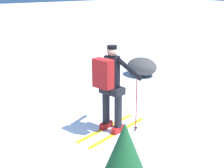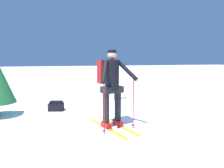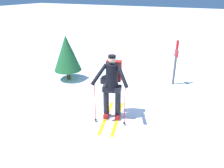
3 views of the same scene
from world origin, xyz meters
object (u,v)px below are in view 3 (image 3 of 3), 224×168
Objects in this scene: dropped_backpack at (107,80)px; pine_tree at (67,53)px; skier at (112,82)px; trail_marker at (176,59)px.

pine_tree reaches higher than dropped_backpack.
skier is at bearing -59.18° from dropped_backpack.
skier is at bearing -108.70° from trail_marker.
dropped_backpack is 2.55m from trail_marker.
dropped_backpack is at bearing 8.92° from pine_tree.
trail_marker reaches higher than dropped_backpack.
pine_tree is (-3.74, -1.29, 0.07)m from trail_marker.
trail_marker is at bearing 71.30° from skier.
trail_marker is (2.17, 1.04, 0.83)m from dropped_backpack.
skier is 1.08× the size of trail_marker.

